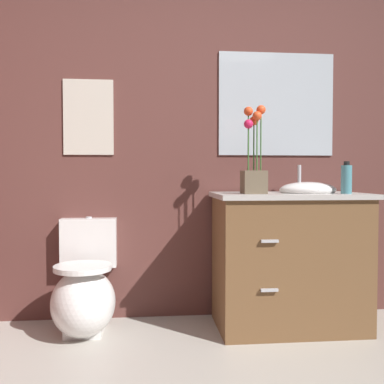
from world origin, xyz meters
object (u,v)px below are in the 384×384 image
object	(u,v)px
wall_poster	(88,117)
wall_mirror	(276,104)
flower_vase	(254,166)
soap_bottle	(346,179)
vanity_cabinet	(289,259)
toilet	(84,293)

from	to	relation	value
wall_poster	wall_mirror	size ratio (longest dim) A/B	0.62
flower_vase	wall_poster	size ratio (longest dim) A/B	1.08
soap_bottle	wall_mirror	size ratio (longest dim) A/B	0.24
vanity_cabinet	wall_mirror	bearing A→B (deg)	90.53
soap_bottle	wall_poster	distance (m)	1.69
vanity_cabinet	soap_bottle	xyz separation A→B (m)	(0.31, -0.13, 0.50)
toilet	flower_vase	size ratio (longest dim) A/B	1.29
toilet	wall_mirror	xyz separation A→B (m)	(1.27, 0.27, 1.21)
toilet	wall_poster	distance (m)	1.13
vanity_cabinet	soap_bottle	world-z (taller)	soap_bottle
flower_vase	wall_mirror	bearing A→B (deg)	55.60
toilet	wall_mirror	size ratio (longest dim) A/B	0.86
toilet	vanity_cabinet	world-z (taller)	vanity_cabinet
flower_vase	soap_bottle	bearing A→B (deg)	-6.92
vanity_cabinet	wall_mirror	distance (m)	1.05
toilet	soap_bottle	size ratio (longest dim) A/B	3.52
vanity_cabinet	wall_mirror	size ratio (longest dim) A/B	1.29
wall_poster	wall_mirror	world-z (taller)	wall_mirror
vanity_cabinet	flower_vase	distance (m)	0.64
soap_bottle	wall_mirror	world-z (taller)	wall_mirror
toilet	wall_mirror	world-z (taller)	wall_mirror
soap_bottle	toilet	bearing A→B (deg)	174.43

